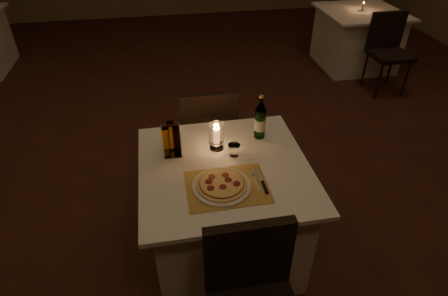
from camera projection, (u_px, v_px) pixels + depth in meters
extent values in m
cube|color=#431F15|center=(225.00, 189.00, 3.15)|extent=(8.00, 10.00, 0.02)
cube|color=white|center=(225.00, 213.00, 2.43)|extent=(0.88, 0.88, 0.71)
cube|color=white|center=(225.00, 168.00, 2.21)|extent=(1.00, 1.00, 0.03)
cube|color=black|center=(249.00, 256.00, 1.74)|extent=(0.42, 0.05, 0.42)
cube|color=black|center=(206.00, 132.00, 3.00)|extent=(0.42, 0.42, 0.05)
cube|color=black|center=(209.00, 120.00, 2.72)|extent=(0.42, 0.05, 0.42)
cylinder|color=black|center=(223.00, 143.00, 3.30)|extent=(0.03, 0.03, 0.44)
cylinder|color=black|center=(185.00, 147.00, 3.26)|extent=(0.03, 0.03, 0.44)
cylinder|color=black|center=(231.00, 166.00, 3.03)|extent=(0.03, 0.03, 0.44)
cylinder|color=black|center=(189.00, 171.00, 2.98)|extent=(0.03, 0.03, 0.44)
cube|color=#BE9042|center=(227.00, 187.00, 2.05)|extent=(0.45, 0.34, 0.00)
cylinder|color=white|center=(222.00, 186.00, 2.05)|extent=(0.32, 0.32, 0.01)
cylinder|color=#D8B77F|center=(222.00, 184.00, 2.04)|extent=(0.28, 0.28, 0.01)
cylinder|color=maroon|center=(222.00, 183.00, 2.03)|extent=(0.24, 0.24, 0.00)
cylinder|color=#EACC7F|center=(222.00, 183.00, 2.03)|extent=(0.24, 0.24, 0.00)
cylinder|color=maroon|center=(228.00, 180.00, 2.05)|extent=(0.04, 0.04, 0.00)
cylinder|color=maroon|center=(225.00, 175.00, 2.08)|extent=(0.04, 0.04, 0.00)
cylinder|color=maroon|center=(212.00, 177.00, 2.07)|extent=(0.04, 0.04, 0.00)
cylinder|color=maroon|center=(209.00, 182.00, 2.03)|extent=(0.04, 0.04, 0.00)
cylinder|color=maroon|center=(211.00, 188.00, 1.99)|extent=(0.04, 0.04, 0.00)
cylinder|color=maroon|center=(223.00, 187.00, 2.00)|extent=(0.04, 0.04, 0.00)
cylinder|color=maroon|center=(237.00, 184.00, 2.02)|extent=(0.04, 0.04, 0.00)
cube|color=silver|center=(256.00, 183.00, 2.08)|extent=(0.01, 0.14, 0.00)
cube|color=silver|center=(252.00, 173.00, 2.14)|extent=(0.02, 0.05, 0.00)
cube|color=black|center=(265.00, 187.00, 2.04)|extent=(0.02, 0.10, 0.01)
cube|color=silver|center=(259.00, 175.00, 2.13)|extent=(0.01, 0.12, 0.00)
cylinder|color=#619D54|center=(260.00, 124.00, 2.40)|extent=(0.07, 0.07, 0.20)
cylinder|color=#619D54|center=(262.00, 100.00, 2.30)|extent=(0.03, 0.03, 0.04)
cylinder|color=gold|center=(262.00, 97.00, 2.28)|extent=(0.03, 0.03, 0.01)
cylinder|color=silver|center=(260.00, 124.00, 2.40)|extent=(0.07, 0.07, 0.08)
cylinder|color=white|center=(217.00, 148.00, 2.35)|extent=(0.09, 0.09, 0.01)
cylinder|color=white|center=(217.00, 145.00, 2.34)|extent=(0.02, 0.02, 0.04)
cylinder|color=white|center=(216.00, 133.00, 2.29)|extent=(0.09, 0.09, 0.13)
cylinder|color=white|center=(216.00, 135.00, 2.29)|extent=(0.02, 0.02, 0.10)
ellipsoid|color=orange|center=(216.00, 127.00, 2.26)|extent=(0.02, 0.02, 0.03)
cube|color=white|center=(173.00, 153.00, 2.31)|extent=(0.12, 0.12, 0.01)
cylinder|color=white|center=(163.00, 147.00, 2.20)|extent=(0.01, 0.01, 0.18)
cylinder|color=white|center=(181.00, 145.00, 2.21)|extent=(0.01, 0.01, 0.18)
cylinder|color=white|center=(162.00, 136.00, 2.29)|extent=(0.01, 0.01, 0.18)
cylinder|color=white|center=(180.00, 135.00, 2.30)|extent=(0.01, 0.01, 0.18)
cube|color=#BF8C33|center=(167.00, 143.00, 2.22)|extent=(0.04, 0.04, 0.20)
cube|color=#3F1E14|center=(177.00, 141.00, 2.23)|extent=(0.04, 0.04, 0.20)
cube|color=#BF8C33|center=(171.00, 136.00, 2.27)|extent=(0.04, 0.04, 0.20)
cylinder|color=black|center=(5.00, 30.00, 5.73)|extent=(0.03, 0.03, 0.44)
cube|color=white|center=(356.00, 40.00, 5.01)|extent=(0.88, 0.88, 0.71)
cube|color=white|center=(362.00, 12.00, 4.79)|extent=(1.00, 1.00, 0.03)
cube|color=black|center=(390.00, 55.00, 4.31)|extent=(0.42, 0.42, 0.05)
cube|color=black|center=(386.00, 30.00, 4.32)|extent=(0.42, 0.05, 0.42)
cylinder|color=black|center=(379.00, 82.00, 4.29)|extent=(0.03, 0.03, 0.44)
cylinder|color=black|center=(406.00, 79.00, 4.34)|extent=(0.03, 0.03, 0.44)
cylinder|color=black|center=(364.00, 70.00, 4.56)|extent=(0.03, 0.03, 0.44)
cylinder|color=black|center=(390.00, 68.00, 4.61)|extent=(0.03, 0.03, 0.44)
cube|color=black|center=(333.00, 15.00, 5.58)|extent=(0.42, 0.42, 0.05)
cube|color=black|center=(341.00, 2.00, 5.30)|extent=(0.42, 0.05, 0.42)
cylinder|color=black|center=(336.00, 26.00, 5.88)|extent=(0.03, 0.03, 0.44)
cylinder|color=black|center=(315.00, 28.00, 5.83)|extent=(0.03, 0.03, 0.44)
cylinder|color=black|center=(345.00, 33.00, 5.61)|extent=(0.03, 0.03, 0.44)
cylinder|color=black|center=(324.00, 35.00, 5.56)|extent=(0.03, 0.03, 0.44)
cylinder|color=white|center=(363.00, 7.00, 4.75)|extent=(0.03, 0.03, 0.09)
ellipsoid|color=orange|center=(364.00, 3.00, 4.72)|extent=(0.01, 0.01, 0.02)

